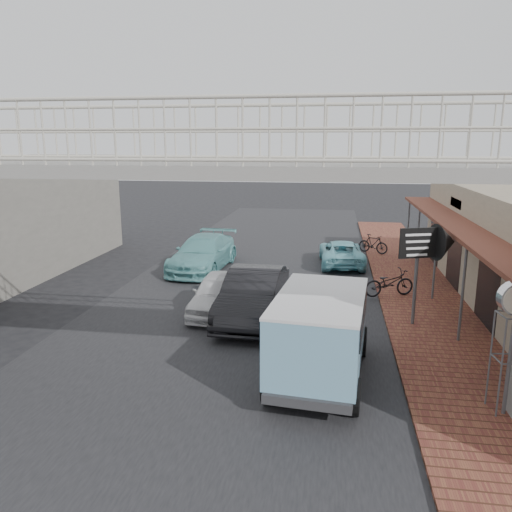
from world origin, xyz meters
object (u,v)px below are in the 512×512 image
(motorcycle_far, at_px, (373,244))
(arrow_sign, at_px, (442,243))
(motorcycle_near, at_px, (389,283))
(white_hatchback, at_px, (219,293))
(angkot_far, at_px, (203,253))
(dark_sedan, at_px, (253,295))
(angkot_van, at_px, (321,325))
(angkot_curb, at_px, (341,253))

(motorcycle_far, distance_m, arrow_sign, 10.34)
(motorcycle_near, relative_size, motorcycle_far, 1.20)
(white_hatchback, bearing_deg, motorcycle_far, 59.27)
(angkot_far, height_order, arrow_sign, arrow_sign)
(dark_sedan, xyz_separation_m, motorcycle_near, (4.59, 2.90, -0.20))
(dark_sedan, height_order, motorcycle_far, dark_sedan)
(white_hatchback, distance_m, motorcycle_near, 6.32)
(arrow_sign, bearing_deg, dark_sedan, 163.69)
(angkot_van, relative_size, motorcycle_far, 2.91)
(angkot_van, bearing_deg, angkot_far, 124.69)
(angkot_van, height_order, motorcycle_far, angkot_van)
(angkot_van, relative_size, motorcycle_near, 2.43)
(angkot_far, height_order, angkot_van, angkot_van)
(white_hatchback, distance_m, angkot_curb, 8.52)
(motorcycle_near, xyz_separation_m, motorcycle_far, (-0.05, 7.44, -0.02))
(white_hatchback, xyz_separation_m, motorcycle_far, (5.80, 9.83, -0.08))
(motorcycle_near, bearing_deg, motorcycle_far, -21.44)
(white_hatchback, xyz_separation_m, arrow_sign, (7.05, -0.23, 1.98))
(dark_sedan, bearing_deg, angkot_far, 120.63)
(angkot_curb, distance_m, motorcycle_far, 2.90)
(dark_sedan, xyz_separation_m, arrow_sign, (5.78, 0.28, 1.83))
(dark_sedan, relative_size, angkot_far, 0.94)
(angkot_curb, distance_m, motorcycle_near, 5.31)
(white_hatchback, xyz_separation_m, angkot_curb, (4.17, 7.43, -0.08))
(dark_sedan, bearing_deg, arrow_sign, 4.97)
(motorcycle_near, height_order, arrow_sign, arrow_sign)
(angkot_far, relative_size, motorcycle_far, 3.28)
(angkot_curb, bearing_deg, dark_sedan, 66.14)
(angkot_van, relative_size, arrow_sign, 1.48)
(motorcycle_far, bearing_deg, white_hatchback, 179.22)
(white_hatchback, relative_size, angkot_far, 0.74)
(angkot_van, distance_m, motorcycle_near, 7.28)
(white_hatchback, height_order, arrow_sign, arrow_sign)
(angkot_van, bearing_deg, motorcycle_far, 86.70)
(white_hatchback, bearing_deg, arrow_sign, -2.04)
(angkot_far, bearing_deg, motorcycle_far, 32.30)
(angkot_curb, height_order, motorcycle_far, angkot_curb)
(white_hatchback, bearing_deg, motorcycle_near, 22.02)
(angkot_curb, xyz_separation_m, motorcycle_near, (1.68, -5.04, 0.02))
(motorcycle_near, bearing_deg, angkot_curb, -3.41)
(dark_sedan, relative_size, angkot_curb, 1.17)
(angkot_far, relative_size, arrow_sign, 1.66)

